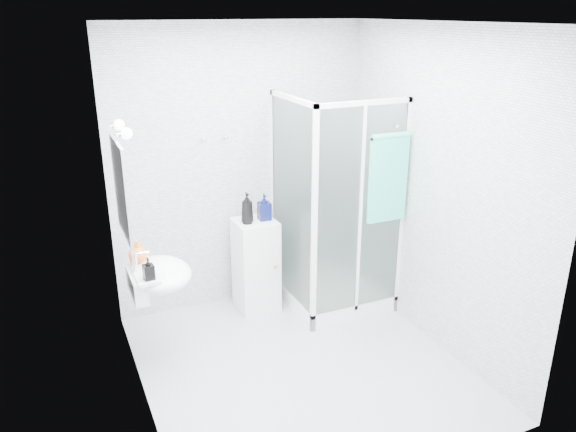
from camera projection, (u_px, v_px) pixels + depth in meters
name	position (u px, v px, depth m)	size (l,w,h in m)	color
room	(301.00, 213.00, 4.04)	(2.40, 2.60, 2.60)	silver
shower_enclosure	(330.00, 263.00, 5.25)	(0.90, 0.95, 2.00)	white
wall_basin	(157.00, 275.00, 4.23)	(0.46, 0.56, 0.35)	white
mirror	(121.00, 189.00, 3.91)	(0.02, 0.60, 0.70)	white
vanity_lights	(122.00, 129.00, 3.78)	(0.10, 0.40, 0.08)	silver
wall_hooks	(215.00, 138.00, 4.91)	(0.23, 0.06, 0.03)	silver
storage_cabinet	(256.00, 265.00, 5.22)	(0.36, 0.39, 0.88)	white
hand_towel	(388.00, 176.00, 4.71)	(0.36, 0.05, 0.77)	#34C4A6
shampoo_bottle_a	(247.00, 208.00, 4.97)	(0.11, 0.11, 0.28)	black
shampoo_bottle_b	(264.00, 207.00, 5.06)	(0.11, 0.11, 0.24)	#0B1143
soap_dispenser_orange	(138.00, 252.00, 4.24)	(0.14, 0.14, 0.18)	orange
soap_dispenser_black	(148.00, 269.00, 3.99)	(0.07, 0.08, 0.17)	black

